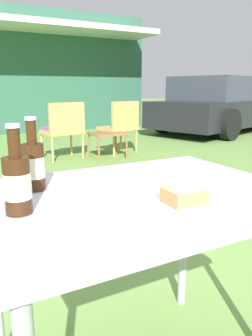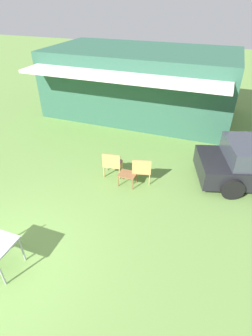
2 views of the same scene
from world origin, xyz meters
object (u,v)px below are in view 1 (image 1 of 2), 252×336
(cola_bottle_far, at_px, (17,182))
(parked_car, at_px, (223,106))
(cake_on_plate, at_px, (181,199))
(garden_side_table, at_px, (108,136))
(wicker_chair_cushioned, at_px, (63,127))
(patio_table, at_px, (141,212))
(cola_bottle_near, at_px, (33,164))
(wicker_chair_plain, at_px, (121,124))

(cola_bottle_far, bearing_deg, parked_car, 42.17)
(parked_car, relative_size, cake_on_plate, 21.26)
(garden_side_table, bearing_deg, cola_bottle_far, -118.05)
(garden_side_table, xyz_separation_m, cake_on_plate, (-1.61, -3.92, 0.42))
(wicker_chair_cushioned, xyz_separation_m, garden_side_table, (0.62, -0.28, -0.14))
(patio_table, height_order, cola_bottle_far, cola_bottle_far)
(cola_bottle_near, bearing_deg, cola_bottle_far, -114.17)
(wicker_chair_cushioned, distance_m, cola_bottle_far, 4.29)
(parked_car, relative_size, garden_side_table, 8.96)
(cake_on_plate, relative_size, cola_bottle_near, 0.95)
(wicker_chair_plain, xyz_separation_m, garden_side_table, (-0.36, -0.26, -0.15))
(cola_bottle_near, height_order, cola_bottle_far, same)
(cola_bottle_far, bearing_deg, garden_side_table, 61.95)
(patio_table, relative_size, cake_on_plate, 4.35)
(parked_car, bearing_deg, garden_side_table, -174.75)
(parked_car, height_order, cake_on_plate, parked_car)
(garden_side_table, xyz_separation_m, patio_table, (-1.63, -3.74, 0.33))
(garden_side_table, height_order, cola_bottle_far, cola_bottle_far)
(wicker_chair_cushioned, height_order, cola_bottle_far, cola_bottle_far)
(parked_car, height_order, cola_bottle_near, parked_car)
(parked_car, bearing_deg, cola_bottle_far, -155.27)
(cake_on_plate, relative_size, cola_bottle_far, 0.95)
(wicker_chair_plain, distance_m, patio_table, 4.47)
(parked_car, xyz_separation_m, patio_table, (-5.62, -5.41, 0.03))
(parked_car, height_order, garden_side_table, parked_car)
(wicker_chair_cushioned, bearing_deg, wicker_chair_plain, 170.01)
(parked_car, bearing_deg, wicker_chair_cushioned, 179.33)
(wicker_chair_plain, bearing_deg, wicker_chair_cushioned, -16.63)
(cola_bottle_near, bearing_deg, cake_on_plate, -48.07)
(cola_bottle_far, bearing_deg, patio_table, 3.44)
(parked_car, bearing_deg, wicker_chair_plain, -176.24)
(parked_car, xyz_separation_m, cola_bottle_near, (-5.91, -5.25, 0.19))
(parked_car, distance_m, cake_on_plate, 7.92)
(wicker_chair_plain, xyz_separation_m, cake_on_plate, (-1.98, -4.19, 0.28))
(wicker_chair_plain, bearing_deg, patio_table, 47.97)
(wicker_chair_cushioned, height_order, cake_on_plate, wicker_chair_cushioned)
(wicker_chair_cushioned, relative_size, garden_side_table, 1.68)
(patio_table, relative_size, cola_bottle_near, 4.12)
(parked_car, bearing_deg, patio_table, -153.53)
(parked_car, relative_size, cola_bottle_far, 20.14)
(cake_on_plate, xyz_separation_m, cola_bottle_far, (-0.39, 0.16, 0.06))
(wicker_chair_cushioned, relative_size, cake_on_plate, 3.98)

